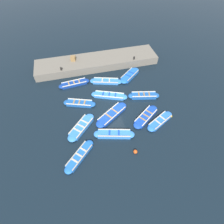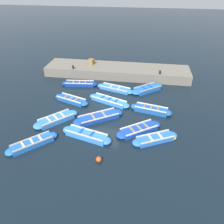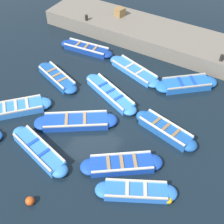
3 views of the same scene
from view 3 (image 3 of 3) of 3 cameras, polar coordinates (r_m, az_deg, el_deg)
ground_plane at (r=15.37m, az=-3.83°, el=-0.29°), size 120.00×120.00×0.00m
boat_near_quay at (r=13.15m, az=1.76°, el=-9.55°), size 2.69×3.29×0.39m
boat_tucked at (r=19.56m, az=-4.70°, el=11.46°), size 1.04×3.54×0.40m
boat_broadside at (r=16.06m, az=-17.08°, el=0.65°), size 3.09×3.01×0.41m
boat_end_of_row at (r=17.46m, az=-10.03°, el=6.25°), size 1.80×3.34×0.40m
boat_outer_left at (r=14.83m, az=-6.64°, el=-1.75°), size 2.93×3.77×0.38m
boat_centre at (r=17.75m, az=4.10°, el=7.52°), size 1.81×3.72×0.35m
boat_alongside at (r=14.51m, az=9.74°, el=-3.27°), size 1.42×3.36×0.47m
boat_mid_row at (r=13.91m, az=-13.21°, el=-6.85°), size 1.62×3.65×0.45m
boat_stern_in at (r=12.49m, az=4.40°, el=-14.25°), size 2.12×3.18×0.37m
boat_outer_right at (r=17.19m, az=13.45°, el=4.95°), size 2.89×3.19×0.42m
boat_inner_gap at (r=16.19m, az=-0.33°, el=3.43°), size 2.12×3.84×0.38m
quay_wall at (r=20.36m, az=8.07°, el=13.61°), size 3.22×14.96×0.94m
bollard_north at (r=18.04m, az=19.42°, el=9.33°), size 0.20×0.20×0.35m
bollard_mid_north at (r=20.92m, az=-4.69°, el=16.82°), size 0.20×0.20×0.35m
wooden_crate at (r=21.33m, az=1.42°, el=17.82°), size 0.67×0.67×0.54m
buoy_orange_near at (r=12.47m, az=10.37°, el=-15.62°), size 0.27×0.27×0.27m
buoy_yellow_far at (r=12.62m, az=-14.79°, el=-15.45°), size 0.34×0.34×0.34m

